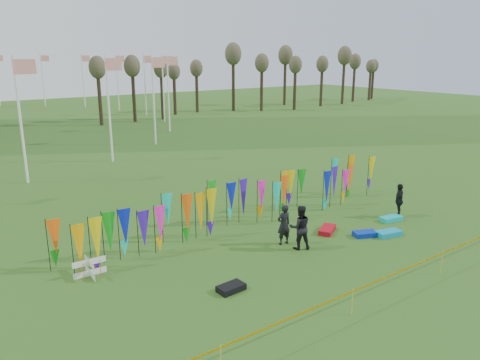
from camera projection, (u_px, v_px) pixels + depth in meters
ground at (346, 276)px, 17.60m from camera, size 160.00×160.00×0.00m
banner_row at (247, 199)px, 22.65m from camera, size 18.64×0.64×2.14m
caution_tape_near at (386, 278)px, 15.75m from camera, size 26.00×0.02×0.90m
tree_line at (270, 67)px, 68.47m from camera, size 53.92×1.92×7.84m
box_kite at (90, 267)px, 17.50m from camera, size 0.64×0.64×0.71m
person_left at (284, 225)px, 20.32m from camera, size 0.71×0.55×1.81m
person_mid at (300, 227)px, 19.83m from camera, size 1.10×0.95×1.93m
person_right at (399, 200)px, 23.72m from camera, size 1.18×1.06×1.76m
kite_bag_turquoise at (388, 233)px, 21.45m from camera, size 1.28×0.83×0.24m
kite_bag_blue at (365, 234)px, 21.39m from camera, size 1.20×0.92×0.22m
kite_bag_red at (327, 230)px, 21.89m from camera, size 1.35×1.12×0.23m
kite_bag_black at (231, 288)px, 16.48m from camera, size 1.01×0.63×0.23m
kite_bag_teal at (391, 219)px, 23.37m from camera, size 1.20×0.70×0.22m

